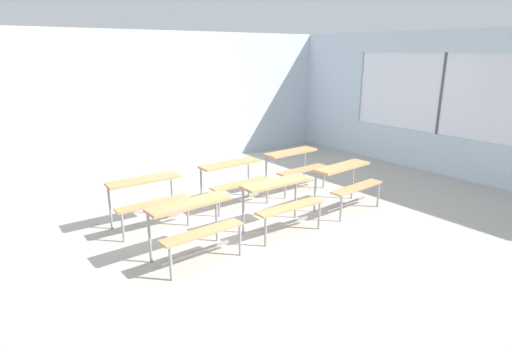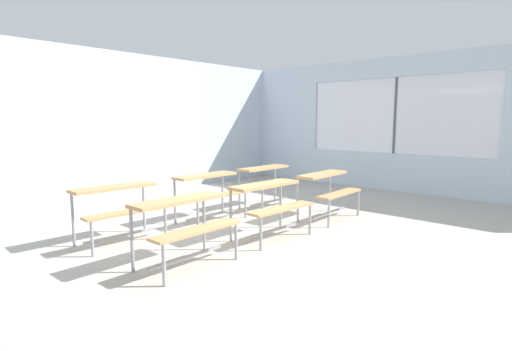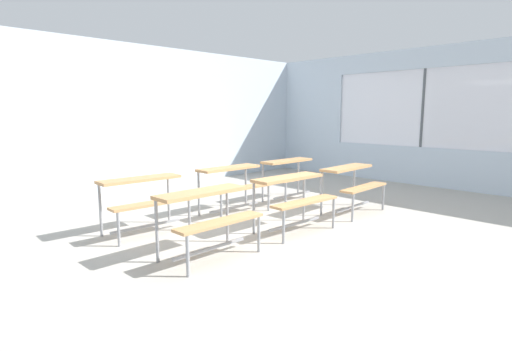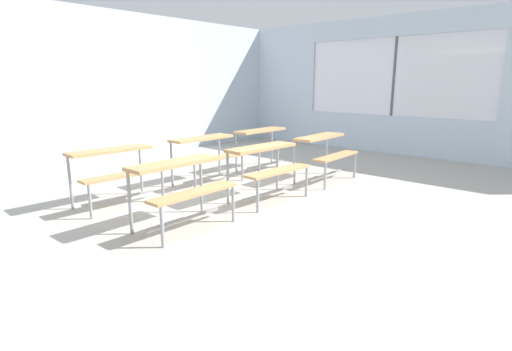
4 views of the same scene
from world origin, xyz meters
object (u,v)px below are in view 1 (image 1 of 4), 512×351
at_px(desk_bench_r0c0, 194,218).
at_px(desk_bench_r1c0, 147,192).
at_px(desk_bench_r0c1, 281,195).
at_px(desk_bench_r0c2, 347,177).
at_px(desk_bench_r1c1, 234,174).
at_px(desk_bench_r1c2, 295,161).

height_order(desk_bench_r0c0, desk_bench_r1c0, same).
height_order(desk_bench_r0c1, desk_bench_r0c2, same).
distance_m(desk_bench_r0c1, desk_bench_r0c2, 1.45).
xyz_separation_m(desk_bench_r0c1, desk_bench_r1c0, (-1.50, 1.32, 0.00)).
distance_m(desk_bench_r0c0, desk_bench_r1c1, 1.99).
bearing_deg(desk_bench_r1c1, desk_bench_r0c1, -92.42).
distance_m(desk_bench_r1c0, desk_bench_r1c2, 2.97).
relative_size(desk_bench_r0c0, desk_bench_r0c1, 0.99).
bearing_deg(desk_bench_r1c0, desk_bench_r0c0, -85.41).
xyz_separation_m(desk_bench_r1c0, desk_bench_r1c2, (2.97, -0.02, 0.00)).
bearing_deg(desk_bench_r1c2, desk_bench_r0c1, -138.61).
xyz_separation_m(desk_bench_r0c1, desk_bench_r1c1, (0.05, 1.31, 0.00)).
xyz_separation_m(desk_bench_r0c0, desk_bench_r1c2, (2.91, 1.30, 0.00)).
height_order(desk_bench_r0c1, desk_bench_r1c1, same).
distance_m(desk_bench_r0c0, desk_bench_r0c2, 2.90).
bearing_deg(desk_bench_r0c2, desk_bench_r0c0, 177.17).
distance_m(desk_bench_r0c0, desk_bench_r1c0, 1.31).
distance_m(desk_bench_r0c1, desk_bench_r1c1, 1.31).
xyz_separation_m(desk_bench_r0c1, desk_bench_r0c2, (1.45, 0.00, 0.00)).
bearing_deg(desk_bench_r1c0, desk_bench_r1c1, 1.74).
distance_m(desk_bench_r0c0, desk_bench_r0c1, 1.45).
relative_size(desk_bench_r1c1, desk_bench_r1c2, 1.00).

